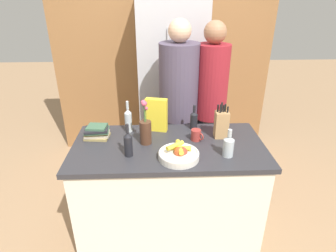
% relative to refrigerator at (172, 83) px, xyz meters
% --- Properties ---
extents(ground_plane, '(14.00, 14.00, 0.00)m').
position_rel_refrigerator_xyz_m(ground_plane, '(-0.09, -1.29, -1.01)').
color(ground_plane, '#A37F5B').
extents(kitchen_island, '(1.53, 0.75, 0.90)m').
position_rel_refrigerator_xyz_m(kitchen_island, '(-0.09, -1.29, -0.56)').
color(kitchen_island, silver).
rests_on(kitchen_island, ground_plane).
extents(back_wall_wood, '(2.73, 0.12, 2.60)m').
position_rel_refrigerator_xyz_m(back_wall_wood, '(-0.09, 0.36, 0.29)').
color(back_wall_wood, olive).
rests_on(back_wall_wood, ground_plane).
extents(refrigerator, '(0.75, 0.63, 2.02)m').
position_rel_refrigerator_xyz_m(refrigerator, '(0.00, 0.00, 0.00)').
color(refrigerator, '#B7B7BC').
rests_on(refrigerator, ground_plane).
extents(fruit_bowl, '(0.30, 0.30, 0.11)m').
position_rel_refrigerator_xyz_m(fruit_bowl, '(-0.02, -1.49, -0.08)').
color(fruit_bowl, silver).
rests_on(fruit_bowl, kitchen_island).
extents(knife_block, '(0.11, 0.09, 0.31)m').
position_rel_refrigerator_xyz_m(knife_block, '(0.35, -1.17, 0.00)').
color(knife_block, tan).
rests_on(knife_block, kitchen_island).
extents(flower_vase, '(0.09, 0.09, 0.37)m').
position_rel_refrigerator_xyz_m(flower_vase, '(-0.27, -1.25, 0.01)').
color(flower_vase, '#4C2D1E').
rests_on(flower_vase, kitchen_island).
extents(cereal_box, '(0.19, 0.10, 0.29)m').
position_rel_refrigerator_xyz_m(cereal_box, '(-0.18, -1.02, 0.03)').
color(cereal_box, yellow).
rests_on(cereal_box, kitchen_island).
extents(coffee_mug, '(0.10, 0.10, 0.09)m').
position_rel_refrigerator_xyz_m(coffee_mug, '(0.14, -1.22, -0.07)').
color(coffee_mug, '#99332D').
rests_on(coffee_mug, kitchen_island).
extents(book_stack, '(0.21, 0.17, 0.11)m').
position_rel_refrigerator_xyz_m(book_stack, '(-0.68, -1.14, -0.06)').
color(book_stack, '#99844C').
rests_on(book_stack, kitchen_island).
extents(bottle_oil, '(0.06, 0.06, 0.26)m').
position_rel_refrigerator_xyz_m(bottle_oil, '(-0.39, -1.44, -0.01)').
color(bottle_oil, black).
rests_on(bottle_oil, kitchen_island).
extents(bottle_vinegar, '(0.06, 0.06, 0.28)m').
position_rel_refrigerator_xyz_m(bottle_vinegar, '(-0.43, -1.03, -0.01)').
color(bottle_vinegar, '#B2BCC1').
rests_on(bottle_vinegar, kitchen_island).
extents(bottle_wine, '(0.06, 0.06, 0.22)m').
position_rel_refrigerator_xyz_m(bottle_wine, '(0.14, -1.00, -0.03)').
color(bottle_wine, black).
rests_on(bottle_wine, kitchen_island).
extents(bottle_water, '(0.08, 0.08, 0.22)m').
position_rel_refrigerator_xyz_m(bottle_water, '(0.34, -1.47, -0.03)').
color(bottle_water, '#B2BCC1').
rests_on(bottle_water, kitchen_island).
extents(person_at_sink, '(0.38, 0.38, 1.79)m').
position_rel_refrigerator_xyz_m(person_at_sink, '(0.03, -0.65, -0.01)').
color(person_at_sink, '#383842').
rests_on(person_at_sink, ground_plane).
extents(person_in_blue, '(0.32, 0.32, 1.77)m').
position_rel_refrigerator_xyz_m(person_in_blue, '(0.35, -0.64, -0.00)').
color(person_in_blue, '#383842').
rests_on(person_in_blue, ground_plane).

